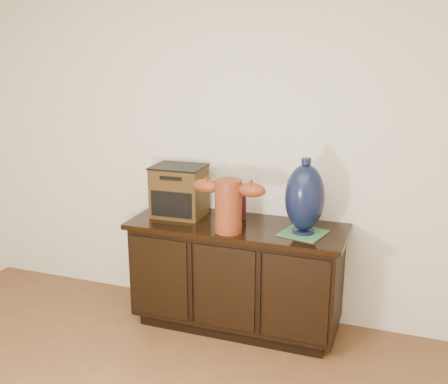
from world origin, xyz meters
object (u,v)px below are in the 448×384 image
at_px(terracotta_vessel, 228,203).
at_px(tv_radio, 179,191).
at_px(spray_can, 241,205).
at_px(sideboard, 237,275).
at_px(lamp_base, 305,198).

relative_size(terracotta_vessel, tv_radio, 1.33).
bearing_deg(tv_radio, spray_can, 8.88).
relative_size(tv_radio, spray_can, 1.82).
relative_size(sideboard, lamp_base, 3.02).
relative_size(lamp_base, spray_can, 2.43).
xyz_separation_m(terracotta_vessel, lamp_base, (0.46, 0.13, 0.04)).
xyz_separation_m(sideboard, spray_can, (-0.01, 0.13, 0.47)).
bearing_deg(tv_radio, sideboard, -7.90).
xyz_separation_m(sideboard, tv_radio, (-0.44, 0.05, 0.55)).
bearing_deg(spray_can, sideboard, -84.70).
bearing_deg(sideboard, lamp_base, -4.22).
bearing_deg(lamp_base, terracotta_vessel, -164.52).
bearing_deg(lamp_base, sideboard, 175.78).
bearing_deg(tv_radio, terracotta_vessel, -27.23).
xyz_separation_m(terracotta_vessel, spray_can, (-0.01, 0.29, -0.10)).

